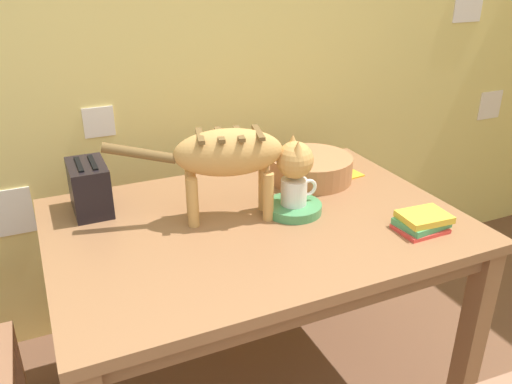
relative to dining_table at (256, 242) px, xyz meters
name	(u,v)px	position (x,y,z in m)	size (l,w,h in m)	color
wall_rear	(178,37)	(-0.02, 0.74, 0.58)	(5.09, 0.11, 2.50)	#F0D57A
dining_table	(256,242)	(0.00, 0.00, 0.00)	(1.33, 0.94, 0.76)	#936340
cat	(240,157)	(-0.04, 0.04, 0.30)	(0.65, 0.23, 0.31)	tan
saucer_bowl	(293,208)	(0.14, 0.00, 0.10)	(0.19, 0.19, 0.03)	#478F56
coffee_mug	(295,191)	(0.14, 0.00, 0.16)	(0.13, 0.09, 0.09)	silver
magazine	(321,174)	(0.39, 0.24, 0.09)	(0.28, 0.20, 0.01)	yellow
book_stack	(422,222)	(0.45, -0.28, 0.12)	(0.17, 0.13, 0.06)	#E03C37
wicker_basket	(311,168)	(0.33, 0.22, 0.14)	(0.32, 0.32, 0.09)	#B27449
toaster	(89,188)	(-0.48, 0.29, 0.17)	(0.12, 0.20, 0.18)	black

